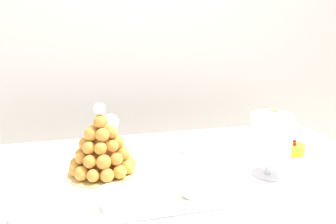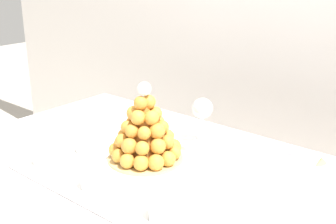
% 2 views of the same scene
% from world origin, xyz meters
% --- Properties ---
extents(backdrop_wall, '(4.80, 0.10, 2.50)m').
position_xyz_m(backdrop_wall, '(0.00, 1.10, 1.25)').
color(backdrop_wall, silver).
rests_on(backdrop_wall, ground_plane).
extents(buffet_table, '(1.68, 0.93, 0.74)m').
position_xyz_m(buffet_table, '(0.00, 0.00, 0.65)').
color(buffet_table, brown).
rests_on(buffet_table, ground_plane).
extents(serving_tray, '(0.60, 0.42, 0.02)m').
position_xyz_m(serving_tray, '(-0.19, -0.02, 0.75)').
color(serving_tray, white).
rests_on(serving_tray, buffet_table).
extents(croquembouche, '(0.23, 0.23, 0.24)m').
position_xyz_m(croquembouche, '(-0.21, 0.06, 0.84)').
color(croquembouche, tan).
rests_on(croquembouche, serving_tray).
extents(dessert_cup_left, '(0.06, 0.06, 0.05)m').
position_xyz_m(dessert_cup_left, '(-0.41, -0.16, 0.77)').
color(dessert_cup_left, silver).
rests_on(dessert_cup_left, serving_tray).
extents(dessert_cup_mid_left, '(0.06, 0.06, 0.06)m').
position_xyz_m(dessert_cup_mid_left, '(-0.19, -0.16, 0.77)').
color(dessert_cup_mid_left, silver).
rests_on(dessert_cup_mid_left, serving_tray).
extents(dessert_cup_centre, '(0.06, 0.06, 0.05)m').
position_xyz_m(dessert_cup_centre, '(0.04, -0.15, 0.77)').
color(dessert_cup_centre, silver).
rests_on(dessert_cup_centre, serving_tray).
extents(creme_brulee_ramekin, '(0.08, 0.08, 0.03)m').
position_xyz_m(creme_brulee_ramekin, '(-0.39, -0.01, 0.76)').
color(creme_brulee_ramekin, white).
rests_on(creme_brulee_ramekin, serving_tray).
extents(macaron_goblet, '(0.13, 0.13, 0.22)m').
position_xyz_m(macaron_goblet, '(0.33, -0.08, 0.88)').
color(macaron_goblet, white).
rests_on(macaron_goblet, buffet_table).
extents(fruit_tart_plate, '(0.20, 0.20, 0.06)m').
position_xyz_m(fruit_tart_plate, '(0.52, 0.06, 0.76)').
color(fruit_tart_plate, white).
rests_on(fruit_tart_plate, buffet_table).
extents(wine_glass, '(0.07, 0.07, 0.15)m').
position_xyz_m(wine_glass, '(-0.17, 0.29, 0.85)').
color(wine_glass, silver).
rests_on(wine_glass, buffet_table).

